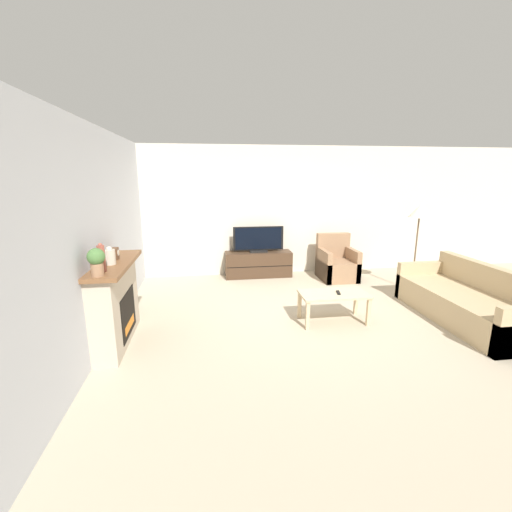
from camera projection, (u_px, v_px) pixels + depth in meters
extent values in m
plane|color=tan|center=(313.00, 316.00, 5.23)|extent=(24.00, 24.00, 0.00)
cube|color=beige|center=(280.00, 211.00, 7.30)|extent=(12.00, 0.06, 2.70)
cube|color=silver|center=(105.00, 233.00, 4.52)|extent=(0.06, 12.00, 2.70)
cube|color=#B7A893|center=(116.00, 305.00, 4.29)|extent=(0.29, 1.29, 1.01)
cube|color=black|center=(128.00, 313.00, 4.34)|extent=(0.01, 0.71, 0.56)
cube|color=orange|center=(130.00, 324.00, 4.38)|extent=(0.01, 0.50, 0.11)
cube|color=brown|center=(114.00, 264.00, 4.18)|extent=(0.41, 1.41, 0.05)
cylinder|color=#994C3D|center=(102.00, 259.00, 3.73)|extent=(0.08, 0.08, 0.29)
sphere|color=#994C3D|center=(100.00, 245.00, 3.69)|extent=(0.04, 0.04, 0.04)
cylinder|color=beige|center=(110.00, 257.00, 4.05)|extent=(0.13, 0.13, 0.18)
sphere|color=beige|center=(109.00, 249.00, 4.03)|extent=(0.07, 0.07, 0.07)
cube|color=brown|center=(115.00, 254.00, 4.29)|extent=(0.07, 0.11, 0.15)
cylinder|color=white|center=(118.00, 253.00, 4.29)|extent=(0.00, 0.08, 0.08)
cylinder|color=#936B4C|center=(97.00, 270.00, 3.58)|extent=(0.13, 0.13, 0.14)
sphere|color=#477038|center=(96.00, 257.00, 3.54)|extent=(0.18, 0.18, 0.18)
cube|color=#422D1E|center=(258.00, 264.00, 7.22)|extent=(1.39, 0.41, 0.53)
cube|color=black|center=(260.00, 267.00, 7.02)|extent=(1.36, 0.01, 0.01)
cube|color=black|center=(258.00, 251.00, 7.15)|extent=(0.37, 0.18, 0.04)
cube|color=black|center=(258.00, 238.00, 7.09)|extent=(1.05, 0.03, 0.50)
cube|color=black|center=(258.00, 239.00, 7.07)|extent=(0.96, 0.01, 0.45)
cube|color=#937051|center=(337.00, 270.00, 7.04)|extent=(0.70, 0.76, 0.40)
cube|color=#937051|center=(333.00, 245.00, 7.23)|extent=(0.70, 0.14, 0.51)
cube|color=#937051|center=(323.00, 265.00, 6.97)|extent=(0.10, 0.76, 0.63)
cube|color=#937051|center=(351.00, 264.00, 7.05)|extent=(0.10, 0.76, 0.63)
cube|color=#CCB289|center=(334.00, 294.00, 4.93)|extent=(0.97, 0.50, 0.03)
cube|color=#CCB289|center=(308.00, 316.00, 4.72)|extent=(0.05, 0.05, 0.41)
cube|color=#CCB289|center=(369.00, 312.00, 4.84)|extent=(0.05, 0.05, 0.41)
cube|color=#CCB289|center=(299.00, 305.00, 5.12)|extent=(0.05, 0.05, 0.41)
cube|color=#CCB289|center=(356.00, 302.00, 5.24)|extent=(0.05, 0.05, 0.41)
cube|color=black|center=(338.00, 293.00, 4.92)|extent=(0.07, 0.16, 0.02)
cube|color=tan|center=(465.00, 307.00, 5.02)|extent=(0.94, 2.18, 0.42)
cube|color=tan|center=(493.00, 280.00, 4.99)|extent=(0.16, 2.18, 0.38)
cube|color=tan|center=(423.00, 279.00, 6.00)|extent=(0.94, 0.11, 0.63)
cylinder|color=black|center=(411.00, 290.00, 6.39)|extent=(0.30, 0.30, 0.01)
cylinder|color=brown|center=(415.00, 254.00, 6.23)|extent=(0.03, 0.03, 1.35)
cone|color=beige|center=(420.00, 211.00, 6.05)|extent=(0.37, 0.37, 0.22)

